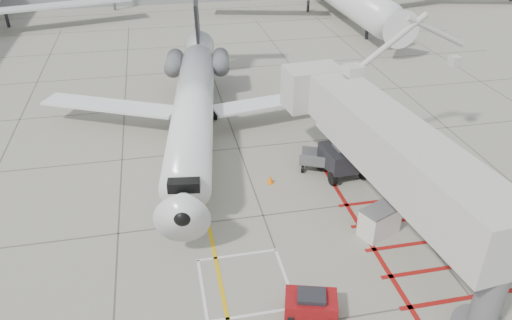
{
  "coord_description": "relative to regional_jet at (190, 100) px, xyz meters",
  "views": [
    {
      "loc": [
        -4.97,
        -18.17,
        17.02
      ],
      "look_at": [
        0.0,
        6.0,
        2.5
      ],
      "focal_mm": 35.0,
      "sensor_mm": 36.0,
      "label": 1
    }
  ],
  "objects": [
    {
      "name": "ground_plane",
      "position": [
        3.12,
        -12.03,
        -3.93
      ],
      "size": [
        260.0,
        260.0,
        0.0
      ],
      "primitive_type": "plane",
      "color": "gray",
      "rests_on": "ground"
    },
    {
      "name": "baggage_cart",
      "position": [
        7.59,
        -3.89,
        -3.24
      ],
      "size": [
        2.55,
        2.16,
        1.38
      ],
      "primitive_type": null,
      "rotation": [
        0.0,
        0.0,
        -0.43
      ],
      "color": "#545458",
      "rests_on": "ground_plane"
    },
    {
      "name": "regional_jet",
      "position": [
        0.0,
        0.0,
        0.0
      ],
      "size": [
        27.63,
        32.93,
        7.85
      ],
      "primitive_type": null,
      "rotation": [
        0.0,
        0.0,
        -0.14
      ],
      "color": "white",
      "rests_on": "ground_plane"
    },
    {
      "name": "cone_side",
      "position": [
        4.28,
        -4.84,
        -3.64
      ],
      "size": [
        0.41,
        0.41,
        0.57
      ],
      "primitive_type": "cone",
      "color": "orange",
      "rests_on": "ground_plane"
    },
    {
      "name": "jet_bridge",
      "position": [
        9.67,
        -10.96,
        0.07
      ],
      "size": [
        11.62,
        20.92,
        8.0
      ],
      "primitive_type": null,
      "rotation": [
        0.0,
        0.0,
        0.11
      ],
      "color": "beige",
      "rests_on": "ground_plane"
    },
    {
      "name": "cone_nose",
      "position": [
        -1.89,
        -7.98,
        -3.65
      ],
      "size": [
        0.4,
        0.4,
        0.56
      ],
      "primitive_type": "cone",
      "color": "#FD5B0D",
      "rests_on": "ground_plane"
    },
    {
      "name": "ground_power_unit",
      "position": [
        8.82,
        -10.84,
        -3.11
      ],
      "size": [
        2.39,
        1.94,
        1.64
      ],
      "primitive_type": null,
      "rotation": [
        0.0,
        0.0,
        0.41
      ],
      "color": "silver",
      "rests_on": "ground_plane"
    },
    {
      "name": "pushback_tug",
      "position": [
        3.61,
        -15.53,
        -3.27
      ],
      "size": [
        2.56,
        1.99,
        1.32
      ],
      "primitive_type": null,
      "rotation": [
        0.0,
        0.0,
        -0.29
      ],
      "color": "maroon",
      "rests_on": "ground_plane"
    }
  ]
}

